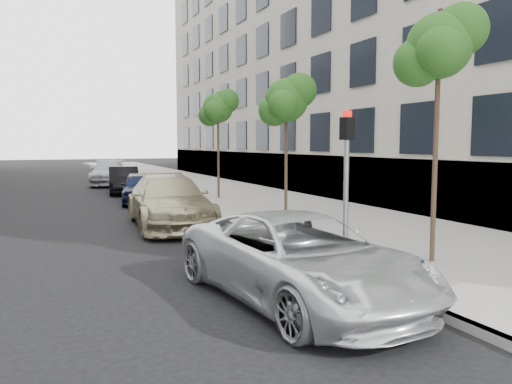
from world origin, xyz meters
TOP-DOWN VIEW (x-y plane):
  - ground at (0.00, 0.00)m, footprint 160.00×160.00m
  - sidewalk at (4.30, 24.00)m, footprint 6.40×72.00m
  - curb at (1.18, 24.00)m, footprint 0.15×72.00m
  - tree_near at (3.23, 1.50)m, footprint 1.64×1.44m
  - tree_mid at (3.23, 8.00)m, footprint 1.71×1.51m
  - tree_far at (3.23, 14.50)m, footprint 1.66×1.46m
  - signal_pole at (1.30, 1.78)m, footprint 0.28×0.24m
  - minivan at (-0.28, 0.69)m, footprint 2.80×5.19m
  - suv at (-0.44, 8.58)m, footprint 2.54×5.45m
  - sedan_blue at (-0.11, 15.00)m, footprint 2.16×4.05m
  - sedan_black at (-0.10, 19.56)m, footprint 1.89×4.22m
  - sedan_rear at (-0.10, 25.07)m, footprint 2.98×5.54m

SIDE VIEW (x-z plane):
  - ground at x=0.00m, z-range 0.00..0.00m
  - sidewalk at x=4.30m, z-range 0.00..0.14m
  - curb at x=1.18m, z-range 0.00..0.14m
  - sedan_blue at x=-0.11m, z-range 0.00..1.31m
  - sedan_black at x=-0.10m, z-range 0.00..1.34m
  - minivan at x=-0.28m, z-range 0.00..1.39m
  - sedan_rear at x=-0.10m, z-range 0.00..1.52m
  - suv at x=-0.44m, z-range 0.00..1.54m
  - signal_pole at x=1.30m, z-range 0.52..3.49m
  - tree_mid at x=3.23m, z-range 1.58..6.14m
  - tree_far at x=3.23m, z-range 1.68..6.40m
  - tree_near at x=3.23m, z-range 1.85..6.91m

